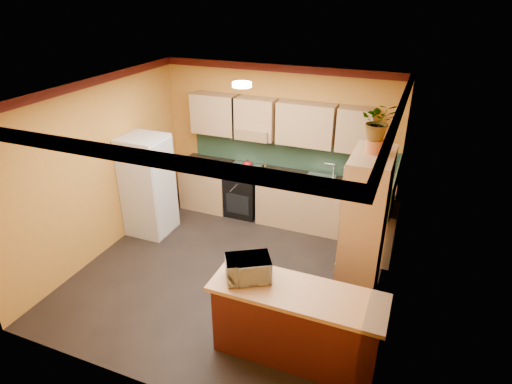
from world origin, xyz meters
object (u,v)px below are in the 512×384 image
base_cabinets_back (276,197)px  pantry (364,232)px  stove (244,191)px  breakfast_bar (296,326)px  fridge (148,186)px  microwave (248,269)px

base_cabinets_back → pantry: pantry is taller
stove → breakfast_bar: 3.49m
base_cabinets_back → breakfast_bar: size_ratio=2.03×
pantry → breakfast_bar: (-0.48, -1.28, -0.61)m
fridge → pantry: pantry is taller
stove → fridge: bearing=-136.5°
fridge → pantry: 3.64m
fridge → pantry: size_ratio=0.81×
pantry → microwave: (-1.05, -1.28, 0.01)m
base_cabinets_back → breakfast_bar: 3.19m
base_cabinets_back → stove: 0.63m
stove → pantry: pantry is taller
pantry → microwave: 1.65m
base_cabinets_back → breakfast_bar: same height
fridge → base_cabinets_back: bearing=32.1°
base_cabinets_back → fridge: 2.23m
breakfast_bar → microwave: 0.85m
base_cabinets_back → stove: (-0.62, -0.00, 0.02)m
base_cabinets_back → fridge: bearing=-147.9°
breakfast_bar → microwave: (-0.57, 0.00, 0.62)m
stove → breakfast_bar: bearing=-57.1°
microwave → fridge: bearing=114.9°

